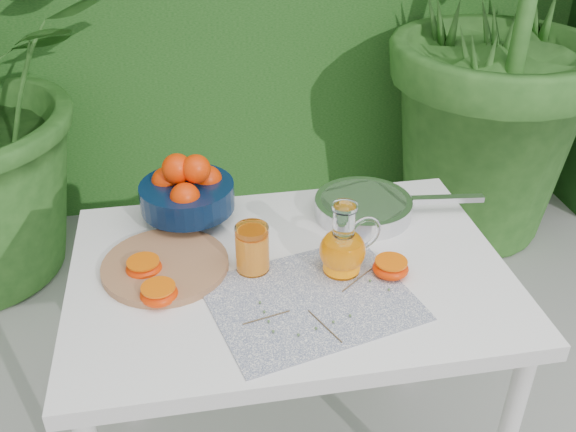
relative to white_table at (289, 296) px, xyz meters
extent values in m
imported|color=#2A5D20|center=(1.04, 1.28, 0.33)|extent=(2.48, 2.48, 2.00)
cube|color=white|center=(0.00, 0.00, 0.06)|extent=(1.00, 0.70, 0.04)
cylinder|color=white|center=(-0.45, 0.30, -0.31)|extent=(0.04, 0.04, 0.71)
cylinder|color=white|center=(0.45, 0.30, -0.31)|extent=(0.04, 0.04, 0.71)
cube|color=#0D1A49|center=(0.03, -0.12, 0.08)|extent=(0.49, 0.42, 0.00)
cylinder|color=#946143|center=(-0.28, 0.05, 0.09)|extent=(0.34, 0.34, 0.02)
cylinder|color=black|center=(-0.22, 0.25, 0.10)|extent=(0.09, 0.09, 0.04)
cylinder|color=black|center=(-0.22, 0.25, 0.15)|extent=(0.26, 0.26, 0.07)
sphere|color=#FF3D02|center=(-0.27, 0.28, 0.18)|extent=(0.08, 0.08, 0.07)
sphere|color=#FF3D02|center=(-0.16, 0.27, 0.18)|extent=(0.08, 0.08, 0.07)
sphere|color=#FF3D02|center=(-0.22, 0.19, 0.18)|extent=(0.08, 0.08, 0.07)
sphere|color=#FF3D02|center=(-0.21, 0.31, 0.18)|extent=(0.08, 0.08, 0.07)
sphere|color=#FF3D02|center=(-0.24, 0.26, 0.23)|extent=(0.08, 0.08, 0.08)
sphere|color=#FF3D02|center=(-0.19, 0.24, 0.23)|extent=(0.08, 0.08, 0.07)
cylinder|color=white|center=(0.11, -0.03, 0.09)|extent=(0.10, 0.10, 0.01)
ellipsoid|color=white|center=(0.11, -0.03, 0.14)|extent=(0.13, 0.13, 0.10)
cylinder|color=white|center=(0.11, -0.03, 0.22)|extent=(0.06, 0.06, 0.07)
cylinder|color=white|center=(0.11, -0.03, 0.25)|extent=(0.07, 0.07, 0.01)
torus|color=white|center=(0.17, -0.02, 0.17)|extent=(0.08, 0.03, 0.08)
cylinder|color=orange|center=(0.11, -0.03, 0.13)|extent=(0.10, 0.10, 0.07)
cylinder|color=white|center=(-0.08, 0.01, 0.14)|extent=(0.08, 0.08, 0.11)
cylinder|color=orange|center=(-0.08, 0.01, 0.13)|extent=(0.07, 0.07, 0.09)
cylinder|color=orange|center=(-0.08, 0.01, 0.18)|extent=(0.06, 0.06, 0.00)
cylinder|color=silver|center=(0.23, 0.20, 0.10)|extent=(0.28, 0.28, 0.05)
cylinder|color=silver|center=(0.23, 0.20, 0.12)|extent=(0.24, 0.24, 0.01)
cube|color=silver|center=(0.45, 0.17, 0.12)|extent=(0.19, 0.04, 0.01)
ellipsoid|color=#FF3D02|center=(-0.30, -0.07, 0.10)|extent=(0.09, 0.09, 0.04)
cylinder|color=orange|center=(-0.30, -0.07, 0.12)|extent=(0.08, 0.08, 0.00)
ellipsoid|color=#FF3D02|center=(-0.33, 0.03, 0.10)|extent=(0.09, 0.09, 0.04)
cylinder|color=orange|center=(-0.33, 0.03, 0.12)|extent=(0.08, 0.08, 0.00)
ellipsoid|color=#FF3D02|center=(0.22, -0.06, 0.10)|extent=(0.09, 0.09, 0.04)
cylinder|color=orange|center=(0.22, -0.06, 0.12)|extent=(0.08, 0.08, 0.00)
cylinder|color=brown|center=(0.03, -0.21, 0.09)|extent=(0.05, 0.11, 0.00)
sphere|color=#4B6B38|center=(-0.02, -0.23, 0.09)|extent=(0.01, 0.01, 0.01)
sphere|color=#4B6B38|center=(0.02, -0.22, 0.09)|extent=(0.01, 0.01, 0.01)
sphere|color=#4B6B38|center=(0.05, -0.21, 0.09)|extent=(0.01, 0.01, 0.01)
sphere|color=#4B6B38|center=(0.09, -0.19, 0.09)|extent=(0.01, 0.01, 0.01)
cylinder|color=brown|center=(0.15, -0.07, 0.09)|extent=(0.11, 0.09, 0.00)
sphere|color=#4B6B38|center=(0.10, -0.01, 0.09)|extent=(0.01, 0.01, 0.01)
sphere|color=#4B6B38|center=(0.13, -0.05, 0.09)|extent=(0.01, 0.01, 0.01)
sphere|color=#4B6B38|center=(0.17, -0.09, 0.09)|extent=(0.01, 0.01, 0.01)
sphere|color=#4B6B38|center=(0.20, -0.13, 0.09)|extent=(0.01, 0.01, 0.01)
cylinder|color=brown|center=(-0.08, -0.17, 0.09)|extent=(0.10, 0.03, 0.00)
sphere|color=#4B6B38|center=(-0.07, -0.21, 0.09)|extent=(0.01, 0.01, 0.01)
sphere|color=#4B6B38|center=(-0.08, -0.18, 0.09)|extent=(0.01, 0.01, 0.01)
sphere|color=#4B6B38|center=(-0.08, -0.15, 0.09)|extent=(0.01, 0.01, 0.01)
sphere|color=#4B6B38|center=(-0.09, -0.12, 0.09)|extent=(0.01, 0.01, 0.01)
camera|label=1|loc=(-0.21, -1.17, 0.97)|focal=40.00mm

